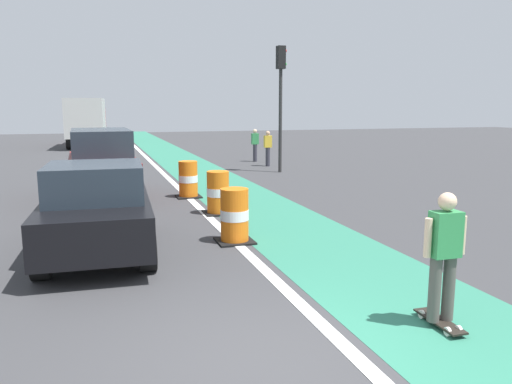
% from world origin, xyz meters
% --- Properties ---
extents(ground_plane, '(100.00, 100.00, 0.00)m').
position_xyz_m(ground_plane, '(0.00, 0.00, 0.00)').
color(ground_plane, '#38383A').
extents(bike_lane_strip, '(2.50, 80.00, 0.01)m').
position_xyz_m(bike_lane_strip, '(2.40, 12.00, 0.00)').
color(bike_lane_strip, '#2D755B').
rests_on(bike_lane_strip, ground).
extents(lane_divider_stripe, '(0.20, 80.00, 0.01)m').
position_xyz_m(lane_divider_stripe, '(0.90, 12.00, 0.01)').
color(lane_divider_stripe, silver).
rests_on(lane_divider_stripe, ground).
extents(skateboarder_on_lane, '(0.57, 0.81, 1.69)m').
position_xyz_m(skateboarder_on_lane, '(2.28, 0.21, 0.91)').
color(skateboarder_on_lane, black).
rests_on(skateboarder_on_lane, ground).
extents(parked_sedan_nearest, '(2.07, 4.18, 1.70)m').
position_xyz_m(parked_sedan_nearest, '(-1.71, 4.74, 0.83)').
color(parked_sedan_nearest, black).
rests_on(parked_sedan_nearest, ground).
extents(parked_suv_second, '(2.01, 4.64, 2.04)m').
position_xyz_m(parked_suv_second, '(-1.52, 10.70, 1.04)').
color(parked_suv_second, maroon).
rests_on(parked_suv_second, ground).
extents(traffic_barrel_front, '(0.73, 0.73, 1.09)m').
position_xyz_m(traffic_barrel_front, '(0.90, 4.77, 0.53)').
color(traffic_barrel_front, orange).
rests_on(traffic_barrel_front, ground).
extents(traffic_barrel_mid, '(0.73, 0.73, 1.09)m').
position_xyz_m(traffic_barrel_mid, '(1.22, 7.49, 0.53)').
color(traffic_barrel_mid, orange).
rests_on(traffic_barrel_mid, ground).
extents(traffic_barrel_back, '(0.73, 0.73, 1.09)m').
position_xyz_m(traffic_barrel_back, '(0.92, 10.06, 0.53)').
color(traffic_barrel_back, orange).
rests_on(traffic_barrel_back, ground).
extents(delivery_truck_down_block, '(2.70, 7.71, 3.23)m').
position_xyz_m(delivery_truck_down_block, '(-2.12, 31.44, 1.85)').
color(delivery_truck_down_block, beige).
rests_on(delivery_truck_down_block, ground).
extents(traffic_light_corner, '(0.41, 0.32, 5.10)m').
position_xyz_m(traffic_light_corner, '(5.61, 14.68, 3.50)').
color(traffic_light_corner, '#2D2D2D').
rests_on(traffic_light_corner, ground).
extents(pedestrian_crossing, '(0.34, 0.20, 1.61)m').
position_xyz_m(pedestrian_crossing, '(5.85, 18.86, 0.86)').
color(pedestrian_crossing, '#33333D').
rests_on(pedestrian_crossing, ground).
extents(pedestrian_waiting, '(0.34, 0.20, 1.61)m').
position_xyz_m(pedestrian_waiting, '(5.82, 16.85, 0.86)').
color(pedestrian_waiting, '#33333D').
rests_on(pedestrian_waiting, ground).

